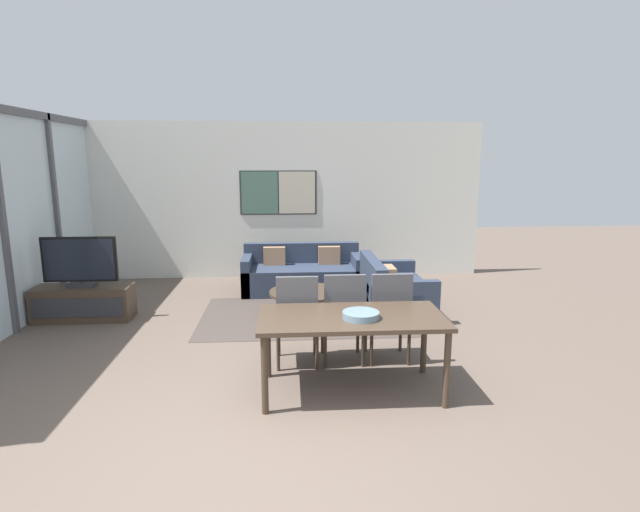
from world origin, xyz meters
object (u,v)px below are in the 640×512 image
at_px(dining_chair_centre, 343,314).
at_px(dining_chair_right, 389,313).
at_px(sofa_side, 391,293).
at_px(coffee_table, 305,297).
at_px(dining_chair_left, 297,316).
at_px(fruit_bowl, 361,315).
at_px(dining_table, 352,323).
at_px(tv_console, 84,303).
at_px(television, 80,262).
at_px(sofa_main, 302,275).

distance_m(dining_chair_centre, dining_chair_right, 0.49).
distance_m(sofa_side, coffee_table, 1.25).
distance_m(dining_chair_left, fruit_bowl, 0.93).
bearing_deg(coffee_table, sofa_side, 7.78).
xyz_separation_m(sofa_side, dining_table, (-0.90, -2.48, 0.40)).
distance_m(sofa_side, fruit_bowl, 2.75).
bearing_deg(dining_chair_centre, tv_console, 153.23).
xyz_separation_m(television, sofa_main, (3.01, 1.33, -0.53)).
xyz_separation_m(sofa_side, fruit_bowl, (-0.82, -2.57, 0.52)).
height_order(television, dining_chair_left, television).
bearing_deg(dining_chair_centre, coffee_table, 101.74).
relative_size(coffee_table, fruit_bowl, 2.98).
bearing_deg(tv_console, fruit_bowl, -35.51).
bearing_deg(coffee_table, fruit_bowl, -80.20).
bearing_deg(coffee_table, dining_table, -81.57).
bearing_deg(sofa_side, dining_chair_right, 167.39).
bearing_deg(sofa_side, coffee_table, 97.78).
distance_m(tv_console, coffee_table, 3.01).
bearing_deg(coffee_table, dining_chair_left, -94.96).
bearing_deg(dining_table, sofa_side, 70.15).
xyz_separation_m(coffee_table, dining_table, (0.34, -2.31, 0.40)).
relative_size(television, dining_chair_centre, 0.98).
relative_size(sofa_side, fruit_bowl, 4.35).
relative_size(television, dining_table, 0.57).
bearing_deg(dining_table, dining_chair_centre, 90.00).
distance_m(sofa_main, dining_chair_centre, 3.05).
bearing_deg(dining_chair_left, dining_chair_right, 2.92).
height_order(tv_console, sofa_side, sofa_side).
bearing_deg(fruit_bowl, sofa_main, 96.27).
xyz_separation_m(dining_chair_left, dining_chair_centre, (0.49, 0.05, 0.00)).
height_order(television, fruit_bowl, television).
bearing_deg(dining_table, dining_chair_left, 128.41).
xyz_separation_m(dining_chair_centre, dining_chair_right, (0.49, 0.00, 0.00)).
distance_m(sofa_main, sofa_side, 1.73).
height_order(dining_chair_left, dining_chair_right, same).
bearing_deg(dining_table, dining_chair_right, 53.75).
xyz_separation_m(dining_table, dining_chair_centre, (0.00, 0.66, -0.12)).
bearing_deg(tv_console, sofa_side, 1.69).
bearing_deg(dining_chair_right, tv_console, 156.29).
xyz_separation_m(television, sofa_side, (4.25, 0.12, -0.53)).
distance_m(coffee_table, dining_chair_left, 1.72).
relative_size(tv_console, dining_table, 0.75).
relative_size(coffee_table, dining_table, 0.58).
height_order(sofa_side, dining_table, sofa_side).
xyz_separation_m(television, fruit_bowl, (3.42, -2.44, -0.01)).
bearing_deg(dining_chair_left, coffee_table, 85.04).
relative_size(dining_chair_left, dining_chair_centre, 1.00).
distance_m(television, coffee_table, 3.06).
bearing_deg(fruit_bowl, dining_table, 129.34).
bearing_deg(coffee_table, dining_chair_right, -63.15).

